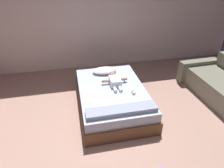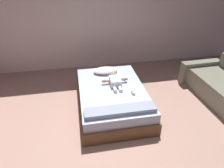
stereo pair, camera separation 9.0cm
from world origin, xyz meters
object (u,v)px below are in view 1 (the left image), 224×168
Objects in this scene: baby at (115,80)px; baby_bottle at (133,92)px; bed at (112,98)px; toothbrush at (124,81)px; pillow at (105,70)px.

baby is 0.51m from baby_bottle.
bed is 0.44m from toothbrush.
baby reaches higher than toothbrush.
toothbrush is at bearing 6.11° from baby.
bed is 0.50m from baby_bottle.
toothbrush is (0.31, 0.21, 0.23)m from bed.
bed is 3.16× the size of baby.
pillow is at bearing 91.74° from bed.
pillow is 0.50m from baby.
baby_bottle is (0.26, -0.43, -0.04)m from baby.
baby reaches higher than bed.
pillow reaches higher than bed.
bed is 16.56× the size of baby_bottle.
baby is at bearing 63.80° from bed.
pillow is at bearing 112.18° from baby_bottle.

